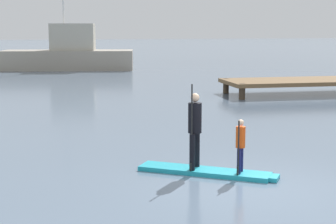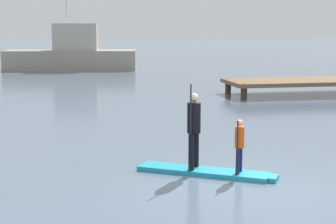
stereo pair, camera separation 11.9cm
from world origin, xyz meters
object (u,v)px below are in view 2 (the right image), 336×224
paddleboard_near (206,172)px  paddler_adult (194,126)px  motor_boat_small_navy (72,54)px  paddler_child_solo (239,143)px

paddleboard_near → paddler_adult: paddler_adult is taller
paddleboard_near → motor_boat_small_navy: bearing=94.0°
paddler_adult → motor_boat_small_navy: (-1.82, 29.70, 0.06)m
paddler_child_solo → motor_boat_small_navy: motor_boat_small_navy is taller
paddler_adult → paddleboard_near: bearing=-30.9°
paddleboard_near → paddler_adult: (-0.25, 0.15, 1.01)m
paddler_child_solo → motor_boat_small_navy: size_ratio=0.12×
paddler_adult → motor_boat_small_navy: size_ratio=0.19×
paddler_child_solo → paddleboard_near: bearing=147.0°
paddler_adult → motor_boat_small_navy: 29.76m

